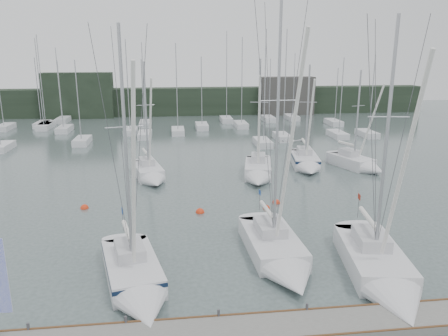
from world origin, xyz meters
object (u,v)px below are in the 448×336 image
object	(u,v)px
sailboat_near_center	(281,258)
sailboat_mid_c	(258,173)
sailboat_mid_b	(151,175)
sailboat_mid_d	(306,163)
buoy_b	(276,203)
sailboat_mid_e	(360,165)
buoy_a	(200,212)
buoy_d	(266,208)
sailboat_near_left	(137,282)
sailboat_near_right	(383,276)
buoy_c	(84,208)

from	to	relation	value
sailboat_near_center	sailboat_mid_c	world-z (taller)	sailboat_near_center
sailboat_near_center	sailboat_mid_b	bearing A→B (deg)	111.74
sailboat_mid_d	buoy_b	bearing A→B (deg)	-110.07
sailboat_mid_c	sailboat_mid_e	size ratio (longest dim) A/B	1.11
sailboat_mid_c	buoy_b	size ratio (longest dim) A/B	18.74
sailboat_mid_c	buoy_b	distance (m)	6.89
buoy_a	buoy_d	bearing A→B (deg)	2.78
sailboat_near_left	sailboat_mid_c	distance (m)	21.39
buoy_a	sailboat_mid_b	bearing A→B (deg)	114.00
sailboat_mid_c	sailboat_near_center	bearing A→B (deg)	-85.76
sailboat_mid_d	sailboat_mid_e	xyz separation A→B (m)	(5.33, -0.98, -0.04)
sailboat_near_left	sailboat_mid_e	world-z (taller)	sailboat_near_left
sailboat_near_right	sailboat_mid_e	distance (m)	23.40
sailboat_mid_c	sailboat_mid_d	size ratio (longest dim) A/B	1.05
sailboat_mid_d	buoy_a	size ratio (longest dim) A/B	17.02
sailboat_mid_b	buoy_d	bearing A→B (deg)	-56.81
sailboat_near_left	sailboat_mid_c	bearing A→B (deg)	49.49
buoy_a	buoy_d	xyz separation A→B (m)	(5.11, 0.25, 0.00)
sailboat_near_center	sailboat_mid_b	size ratio (longest dim) A/B	1.34
sailboat_near_right	buoy_a	size ratio (longest dim) A/B	21.87
sailboat_near_center	buoy_d	world-z (taller)	sailboat_near_center
sailboat_mid_d	sailboat_near_right	bearing A→B (deg)	-88.46
sailboat_near_right	buoy_c	size ratio (longest dim) A/B	23.19
sailboat_mid_c	buoy_d	world-z (taller)	sailboat_mid_c
sailboat_near_right	sailboat_mid_b	xyz separation A→B (m)	(-12.55, 20.55, -0.02)
buoy_c	sailboat_mid_b	bearing A→B (deg)	55.57
sailboat_near_center	buoy_a	world-z (taller)	sailboat_near_center
buoy_c	buoy_d	world-z (taller)	buoy_c
sailboat_mid_e	buoy_d	distance (m)	15.51
buoy_c	buoy_d	bearing A→B (deg)	-7.13
sailboat_near_left	sailboat_near_center	distance (m)	7.97
sailboat_near_left	buoy_d	bearing A→B (deg)	37.78
buoy_b	buoy_d	xyz separation A→B (m)	(-1.03, -1.11, 0.00)
sailboat_mid_c	buoy_c	distance (m)	16.04
sailboat_near_left	sailboat_mid_c	world-z (taller)	sailboat_near_left
buoy_d	sailboat_mid_b	bearing A→B (deg)	136.30
sailboat_near_right	buoy_a	distance (m)	14.46
buoy_b	sailboat_near_right	bearing A→B (deg)	-79.37
sailboat_mid_c	sailboat_near_right	bearing A→B (deg)	-71.35
sailboat_mid_d	buoy_d	size ratio (longest dim) A/B	20.21
sailboat_mid_b	sailboat_mid_c	distance (m)	10.03
sailboat_near_left	buoy_b	size ratio (longest dim) A/B	21.97
sailboat_mid_e	buoy_b	xyz separation A→B (m)	(-10.85, -8.85, -0.53)
sailboat_near_right	buoy_c	distance (m)	22.03
sailboat_mid_c	sailboat_near_left	bearing A→B (deg)	-106.28
buoy_a	buoy_d	distance (m)	5.11
sailboat_mid_c	buoy_d	bearing A→B (deg)	-85.28
sailboat_near_left	sailboat_mid_b	size ratio (longest dim) A/B	1.20
sailboat_near_right	sailboat_near_left	bearing A→B (deg)	-174.79
sailboat_mid_b	sailboat_mid_d	size ratio (longest dim) A/B	1.03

